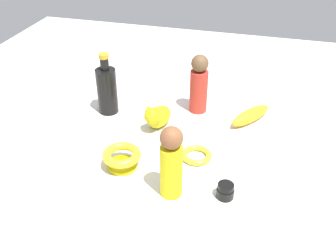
% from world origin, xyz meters
% --- Properties ---
extents(ground, '(2.00, 2.00, 0.00)m').
position_xyz_m(ground, '(0.00, 0.00, 0.00)').
color(ground, silver).
extents(nail_polish_jar, '(0.05, 0.05, 0.04)m').
position_xyz_m(nail_polish_jar, '(-0.22, -0.21, 0.02)').
color(nail_polish_jar, black).
rests_on(nail_polish_jar, ground).
extents(cat_figurine, '(0.15, 0.08, 0.10)m').
position_xyz_m(cat_figurine, '(0.05, 0.05, 0.04)').
color(cat_figurine, gold).
rests_on(cat_figurine, ground).
extents(banana, '(0.17, 0.14, 0.05)m').
position_xyz_m(banana, '(0.16, -0.24, 0.02)').
color(banana, gold).
rests_on(banana, ground).
extents(bowl, '(0.11, 0.11, 0.05)m').
position_xyz_m(bowl, '(-0.18, 0.09, 0.03)').
color(bowl, '#C4B70A').
rests_on(bowl, ground).
extents(person_figure_child, '(0.08, 0.08, 0.21)m').
position_xyz_m(person_figure_child, '(0.19, -0.06, 0.10)').
color(person_figure_child, '#B42F24').
rests_on(person_figure_child, ground).
extents(bottle_tall, '(0.07, 0.07, 0.22)m').
position_xyz_m(bottle_tall, '(0.10, 0.24, 0.09)').
color(bottle_tall, black).
rests_on(bottle_tall, ground).
extents(bangle, '(0.09, 0.09, 0.02)m').
position_xyz_m(bangle, '(-0.08, -0.11, 0.01)').
color(bangle, gold).
rests_on(bangle, ground).
extents(person_figure_adult, '(0.08, 0.08, 0.21)m').
position_xyz_m(person_figure_adult, '(-0.24, -0.07, 0.10)').
color(person_figure_adult, yellow).
rests_on(person_figure_adult, ground).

